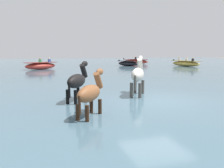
% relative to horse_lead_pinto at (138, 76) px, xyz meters
% --- Properties ---
extents(ground_plane, '(120.00, 120.00, 0.00)m').
position_rel_horse_lead_pinto_xyz_m(ground_plane, '(0.31, -1.17, -1.25)').
color(ground_plane, '#756B56').
extents(water_surface, '(90.00, 90.00, 0.38)m').
position_rel_horse_lead_pinto_xyz_m(water_surface, '(0.31, 8.83, -1.06)').
color(water_surface, '#476675').
rests_on(water_surface, ground).
extents(horse_lead_pinto, '(1.31, 1.83, 2.11)m').
position_rel_horse_lead_pinto_xyz_m(horse_lead_pinto, '(0.00, 0.00, 0.00)').
color(horse_lead_pinto, beige).
rests_on(horse_lead_pinto, ground).
extents(horse_trailing_chestnut, '(1.23, 1.44, 1.77)m').
position_rel_horse_lead_pinto_xyz_m(horse_trailing_chestnut, '(-2.70, -2.66, -0.21)').
color(horse_trailing_chestnut, brown).
rests_on(horse_trailing_chestnut, ground).
extents(horse_flank_black, '(1.23, 1.63, 1.91)m').
position_rel_horse_lead_pinto_xyz_m(horse_flank_black, '(-2.72, -0.41, -0.12)').
color(horse_flank_black, black).
rests_on(horse_flank_black, ground).
extents(boat_distant_east, '(3.67, 2.73, 1.23)m').
position_rel_horse_lead_pinto_xyz_m(boat_distant_east, '(-4.05, 16.56, -0.49)').
color(boat_distant_east, '#BC382D').
rests_on(boat_distant_east, water_surface).
extents(boat_mid_channel, '(3.94, 2.86, 1.21)m').
position_rel_horse_lead_pinto_xyz_m(boat_mid_channel, '(9.79, 23.18, -0.51)').
color(boat_mid_channel, '#BC382D').
rests_on(boat_mid_channel, water_surface).
extents(boat_near_port, '(2.71, 3.00, 0.79)m').
position_rel_horse_lead_pinto_xyz_m(boat_near_port, '(7.03, 19.19, -0.55)').
color(boat_near_port, black).
rests_on(boat_near_port, water_surface).
extents(boat_far_inshore, '(2.50, 4.18, 1.19)m').
position_rel_horse_lead_pinto_xyz_m(boat_far_inshore, '(13.89, 16.29, -0.51)').
color(boat_far_inshore, gold).
rests_on(boat_far_inshore, water_surface).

